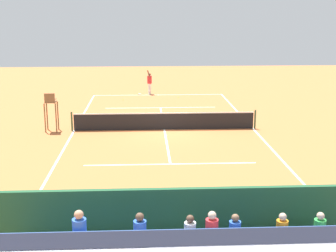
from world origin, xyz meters
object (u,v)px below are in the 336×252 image
umpire_chair (51,108)px  equipment_bag (222,240)px  tennis_ball_far (123,100)px  tennis_ball_near (178,97)px  tennis_net (164,121)px  tennis_racket (139,94)px  courtside_bench (284,224)px  bleacher_stand (195,251)px  tennis_player (150,81)px

umpire_chair → equipment_bag: (-7.26, 13.40, -1.13)m
tennis_ball_far → tennis_ball_near: bearing=-168.8°
tennis_net → tennis_racket: tennis_net is taller
tennis_racket → tennis_net: bearing=97.3°
courtside_bench → equipment_bag: (1.80, 0.13, -0.38)m
tennis_ball_near → tennis_ball_far: size_ratio=1.00×
bleacher_stand → tennis_player: 26.72m
bleacher_stand → tennis_racket: bleacher_stand is taller
tennis_net → bleacher_stand: bearing=90.2°
bleacher_stand → tennis_ball_far: (2.71, -24.25, -0.89)m
tennis_net → tennis_player: 11.43m
tennis_net → tennis_ball_near: (-1.48, -9.76, -0.47)m
umpire_chair → tennis_player: bearing=-115.9°
umpire_chair → bleacher_stand: bearing=112.2°
tennis_racket → tennis_ball_far: (1.17, 2.58, 0.02)m
tennis_net → equipment_bag: bearing=94.5°
bleacher_stand → tennis_ball_near: 25.13m
umpire_chair → tennis_racket: size_ratio=3.69×
tennis_racket → bleacher_stand: bearing=93.3°
tennis_ball_near → tennis_ball_far: same height
umpire_chair → tennis_ball_near: 12.49m
tennis_net → tennis_player: (0.67, -11.40, 0.51)m
courtside_bench → tennis_ball_far: 22.89m
tennis_net → tennis_ball_near: bearing=-98.6°
tennis_ball_far → tennis_racket: bearing=-114.4°
tennis_net → tennis_ball_near: tennis_net is taller
bleacher_stand → umpire_chair: bleacher_stand is taller
bleacher_stand → tennis_racket: size_ratio=15.61×
tennis_net → tennis_player: bearing=-86.7°
umpire_chair → tennis_racket: bearing=-112.3°
tennis_net → tennis_ball_far: 9.33m
courtside_bench → tennis_ball_near: courtside_bench is taller
bleacher_stand → tennis_player: bleacher_stand is taller
umpire_chair → tennis_net: bearing=-180.0°
tennis_player → tennis_racket: tennis_player is taller
umpire_chair → tennis_player: 12.68m
courtside_bench → tennis_ball_far: (5.52, -22.21, -0.53)m
bleacher_stand → tennis_ball_near: size_ratio=137.27×
tennis_player → tennis_ball_near: size_ratio=29.18×
tennis_racket → tennis_ball_near: tennis_ball_near is taller
tennis_net → umpire_chair: size_ratio=4.81×
tennis_net → equipment_bag: size_ratio=11.44×
tennis_net → courtside_bench: 13.58m
bleacher_stand → tennis_player: (0.73, -26.71, 0.10)m
bleacher_stand → umpire_chair: bearing=-67.8°
bleacher_stand → equipment_bag: bearing=-117.6°
bleacher_stand → courtside_bench: 3.49m
tennis_net → bleacher_stand: (-0.06, 15.32, 0.42)m
tennis_net → courtside_bench: (-2.87, 13.27, 0.06)m
bleacher_stand → umpire_chair: size_ratio=4.23×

